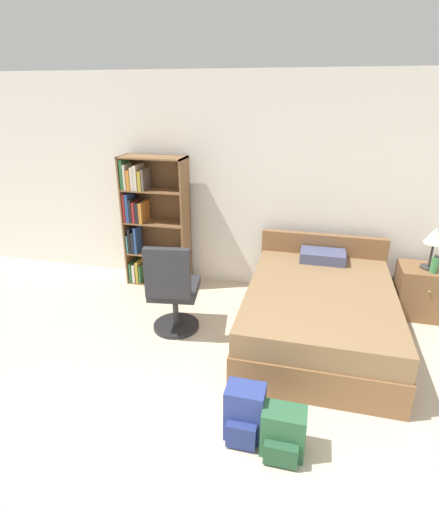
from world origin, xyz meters
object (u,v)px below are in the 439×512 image
(bed, at_px, (319,311))
(backpack_green, at_px, (283,433))
(office_chair, at_px, (173,291))
(bookshelf, at_px, (148,219))
(backpack_blue, at_px, (244,414))
(water_bottle, at_px, (435,264))
(nightstand, at_px, (422,291))
(table_lamp, at_px, (435,238))

(bed, bearing_deg, backpack_green, -97.42)
(office_chair, bearing_deg, backpack_green, -44.90)
(bookshelf, relative_size, backpack_green, 4.61)
(backpack_green, bearing_deg, backpack_blue, 164.32)
(backpack_blue, bearing_deg, backpack_green, -15.68)
(bookshelf, relative_size, bed, 0.84)
(backpack_blue, bearing_deg, office_chair, 129.58)
(bookshelf, relative_size, water_bottle, 8.45)
(bookshelf, height_order, nightstand, bookshelf)
(bookshelf, xyz_separation_m, backpack_blue, (1.68, -2.27, -0.67))
(water_bottle, distance_m, backpack_green, 2.61)
(table_lamp, bearing_deg, backpack_blue, -126.38)
(bed, distance_m, water_bottle, 1.36)
(bed, bearing_deg, table_lamp, 32.72)
(water_bottle, bearing_deg, nightstand, 106.61)
(bookshelf, relative_size, nightstand, 2.86)
(bookshelf, bearing_deg, backpack_green, -50.09)
(table_lamp, bearing_deg, nightstand, 176.66)
(bookshelf, xyz_separation_m, backpack_green, (1.97, -2.36, -0.70))
(bookshelf, bearing_deg, backpack_blue, -53.51)
(water_bottle, xyz_separation_m, backpack_blue, (-1.64, -2.09, -0.47))
(nightstand, height_order, water_bottle, water_bottle)
(water_bottle, bearing_deg, bookshelf, 176.81)
(table_lamp, bearing_deg, bookshelf, 178.70)
(nightstand, relative_size, water_bottle, 2.96)
(water_bottle, relative_size, backpack_blue, 0.46)
(bookshelf, bearing_deg, table_lamp, -1.30)
(bed, distance_m, backpack_green, 1.57)
(bookshelf, relative_size, table_lamp, 3.52)
(bookshelf, distance_m, nightstand, 3.34)
(bookshelf, bearing_deg, water_bottle, -3.19)
(water_bottle, distance_m, backpack_blue, 2.70)
(backpack_green, bearing_deg, bed, 82.58)
(bed, relative_size, office_chair, 1.93)
(office_chair, relative_size, backpack_blue, 2.42)
(bookshelf, relative_size, office_chair, 1.61)
(bed, bearing_deg, backpack_blue, -108.42)
(office_chair, height_order, backpack_green, office_chair)
(nightstand, height_order, backpack_blue, nightstand)
(water_bottle, bearing_deg, backpack_green, -121.97)
(backpack_blue, bearing_deg, bookshelf, 126.49)
(water_bottle, bearing_deg, table_lamp, 101.58)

